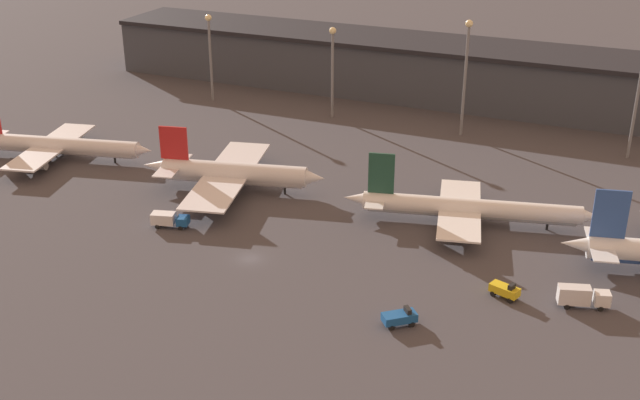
{
  "coord_description": "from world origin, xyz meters",
  "views": [
    {
      "loc": [
        60.95,
        -108.3,
        67.19
      ],
      "look_at": [
        6.58,
        15.69,
        6.0
      ],
      "focal_mm": 45.0,
      "sensor_mm": 36.0,
      "label": 1
    }
  ],
  "objects_px": {
    "airplane_0": "(56,146)",
    "airplane_2": "(468,208)",
    "service_vehicle_1": "(505,290)",
    "service_vehicle_2": "(169,219)",
    "service_vehicle_4": "(400,317)",
    "airplane_1": "(232,173)",
    "service_vehicle_0": "(582,296)"
  },
  "relations": [
    {
      "from": "service_vehicle_4",
      "to": "service_vehicle_2",
      "type": "bearing_deg",
      "value": 123.83
    },
    {
      "from": "service_vehicle_1",
      "to": "service_vehicle_4",
      "type": "height_order",
      "value": "service_vehicle_1"
    },
    {
      "from": "service_vehicle_0",
      "to": "service_vehicle_1",
      "type": "xyz_separation_m",
      "value": [
        -11.51,
        -1.92,
        -0.64
      ]
    },
    {
      "from": "airplane_0",
      "to": "service_vehicle_2",
      "type": "relative_size",
      "value": 6.04
    },
    {
      "from": "service_vehicle_2",
      "to": "service_vehicle_4",
      "type": "relative_size",
      "value": 1.36
    },
    {
      "from": "airplane_0",
      "to": "airplane_2",
      "type": "bearing_deg",
      "value": -11.0
    },
    {
      "from": "airplane_0",
      "to": "airplane_2",
      "type": "relative_size",
      "value": 0.95
    },
    {
      "from": "airplane_2",
      "to": "service_vehicle_0",
      "type": "relative_size",
      "value": 5.74
    },
    {
      "from": "service_vehicle_1",
      "to": "service_vehicle_2",
      "type": "relative_size",
      "value": 0.69
    },
    {
      "from": "service_vehicle_1",
      "to": "airplane_0",
      "type": "bearing_deg",
      "value": -172.33
    },
    {
      "from": "service_vehicle_2",
      "to": "airplane_0",
      "type": "bearing_deg",
      "value": 139.32
    },
    {
      "from": "airplane_2",
      "to": "service_vehicle_1",
      "type": "relative_size",
      "value": 9.25
    },
    {
      "from": "airplane_2",
      "to": "service_vehicle_4",
      "type": "distance_m",
      "value": 38.53
    },
    {
      "from": "service_vehicle_4",
      "to": "airplane_2",
      "type": "bearing_deg",
      "value": 48.82
    },
    {
      "from": "airplane_1",
      "to": "service_vehicle_1",
      "type": "bearing_deg",
      "value": -31.94
    },
    {
      "from": "airplane_0",
      "to": "service_vehicle_2",
      "type": "xyz_separation_m",
      "value": [
        43.24,
        -19.73,
        -1.61
      ]
    },
    {
      "from": "airplane_0",
      "to": "airplane_1",
      "type": "distance_m",
      "value": 45.74
    },
    {
      "from": "airplane_1",
      "to": "airplane_2",
      "type": "height_order",
      "value": "airplane_1"
    },
    {
      "from": "airplane_2",
      "to": "service_vehicle_2",
      "type": "height_order",
      "value": "airplane_2"
    },
    {
      "from": "service_vehicle_4",
      "to": "airplane_1",
      "type": "bearing_deg",
      "value": 104.09
    },
    {
      "from": "airplane_2",
      "to": "service_vehicle_1",
      "type": "distance_m",
      "value": 27.15
    },
    {
      "from": "airplane_2",
      "to": "service_vehicle_2",
      "type": "bearing_deg",
      "value": -168.5
    },
    {
      "from": "airplane_2",
      "to": "service_vehicle_1",
      "type": "xyz_separation_m",
      "value": [
        12.26,
        -24.15,
        -1.85
      ]
    },
    {
      "from": "airplane_1",
      "to": "service_vehicle_1",
      "type": "height_order",
      "value": "airplane_1"
    },
    {
      "from": "airplane_0",
      "to": "service_vehicle_0",
      "type": "relative_size",
      "value": 5.45
    },
    {
      "from": "service_vehicle_4",
      "to": "service_vehicle_1",
      "type": "bearing_deg",
      "value": 7.79
    },
    {
      "from": "airplane_1",
      "to": "service_vehicle_0",
      "type": "relative_size",
      "value": 4.68
    },
    {
      "from": "airplane_1",
      "to": "service_vehicle_4",
      "type": "distance_m",
      "value": 59.36
    },
    {
      "from": "service_vehicle_4",
      "to": "airplane_0",
      "type": "bearing_deg",
      "value": 119.73
    },
    {
      "from": "airplane_0",
      "to": "airplane_1",
      "type": "height_order",
      "value": "airplane_1"
    },
    {
      "from": "airplane_2",
      "to": "service_vehicle_4",
      "type": "bearing_deg",
      "value": -104.52
    },
    {
      "from": "service_vehicle_0",
      "to": "service_vehicle_2",
      "type": "distance_m",
      "value": 75.1
    }
  ]
}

